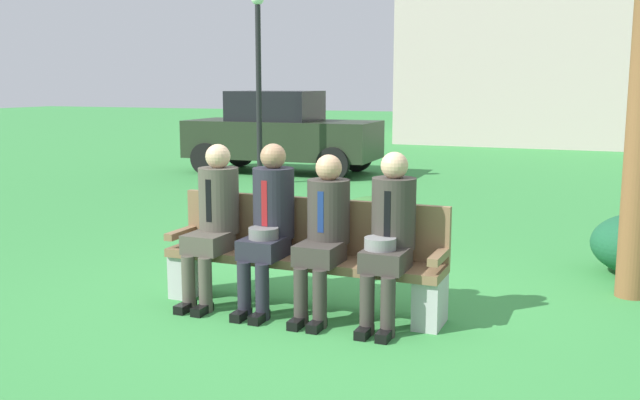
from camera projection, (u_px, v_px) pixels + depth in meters
ground_plane at (327, 304)px, 6.02m from camera, size 80.00×80.00×0.00m
park_bench at (304, 256)px, 5.89m from camera, size 2.35×0.44×0.90m
seated_man_leftmost at (214, 215)px, 6.02m from camera, size 0.34×0.72×1.33m
seated_man_centerleft at (269, 219)px, 5.82m from camera, size 0.34×0.72×1.36m
seated_man_centerright at (324, 227)px, 5.64m from camera, size 0.34×0.72×1.28m
seated_man_rightmost at (390, 230)px, 5.43m from camera, size 0.34×0.72×1.33m
shrub_near_bench at (373, 220)px, 8.29m from camera, size 0.88×0.81×0.55m
parked_car_near at (281, 132)px, 14.72m from camera, size 3.96×1.83×1.68m
street_lamp at (258, 67)px, 12.87m from camera, size 0.24×0.24×3.44m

